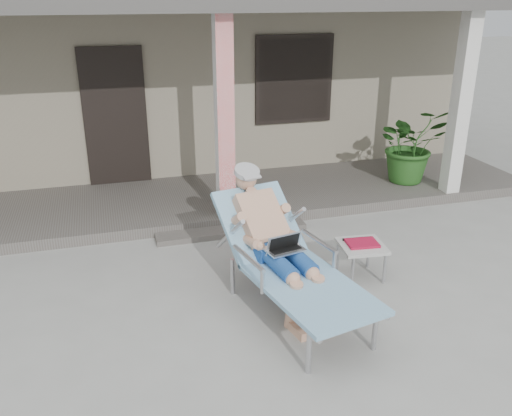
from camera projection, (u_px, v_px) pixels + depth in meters
name	position (u px, v px, depth m)	size (l,w,h in m)	color
ground	(275.00, 306.00, 5.54)	(60.00, 60.00, 0.00)	#9E9E99
house	(175.00, 64.00, 10.71)	(10.40, 5.40, 3.30)	gray
porch_deck	(214.00, 199.00, 8.19)	(10.00, 2.00, 0.15)	#605B56
porch_overhang	(209.00, 8.00, 7.13)	(10.00, 2.30, 2.85)	silver
porch_step	(232.00, 231.00, 7.17)	(2.00, 0.30, 0.07)	#605B56
lounger	(282.00, 228.00, 5.26)	(1.20, 2.20, 1.38)	#B7B7BC
side_table	(362.00, 247.00, 5.97)	(0.53, 0.53, 0.43)	#B5B5B0
potted_palm	(411.00, 145.00, 8.53)	(1.08, 0.94, 1.20)	#26591E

